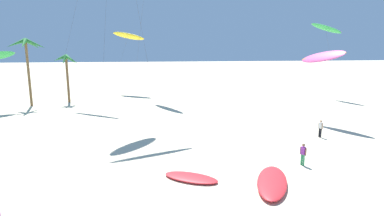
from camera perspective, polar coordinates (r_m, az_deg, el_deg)
The scene contains 9 objects.
palm_tree_3 at distance 49.68m, azimuth -27.06°, elevation 9.08°, with size 4.94×4.89×9.26m.
palm_tree_4 at distance 50.69m, azimuth -21.14°, elevation 7.48°, with size 3.32×3.44×7.01m.
flying_kite_0 at distance 37.49m, azimuth 21.93°, elevation 8.35°, with size 3.67×7.19×8.26m.
flying_kite_3 at distance 58.26m, azimuth -11.12°, elevation 12.29°, with size 6.12×8.74×10.90m.
flying_kite_5 at distance 56.43m, azimuth 22.36°, elevation 12.81°, with size 3.36×11.66×12.15m.
grounded_kite_0 at distance 21.18m, azimuth 13.84°, elevation -12.46°, with size 3.56×5.55×0.41m.
grounded_kite_2 at distance 21.41m, azimuth -0.16°, elevation -12.07°, with size 3.91×3.12×0.26m.
person_foreground_walker at distance 32.42m, azimuth 21.57°, elevation -3.25°, with size 0.30×0.48×1.65m.
person_near_right at distance 24.76m, azimuth 18.87°, elevation -7.53°, with size 0.33×0.44×1.62m.
Camera 1 is at (0.67, -0.96, 8.66)m, focal length 30.46 mm.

